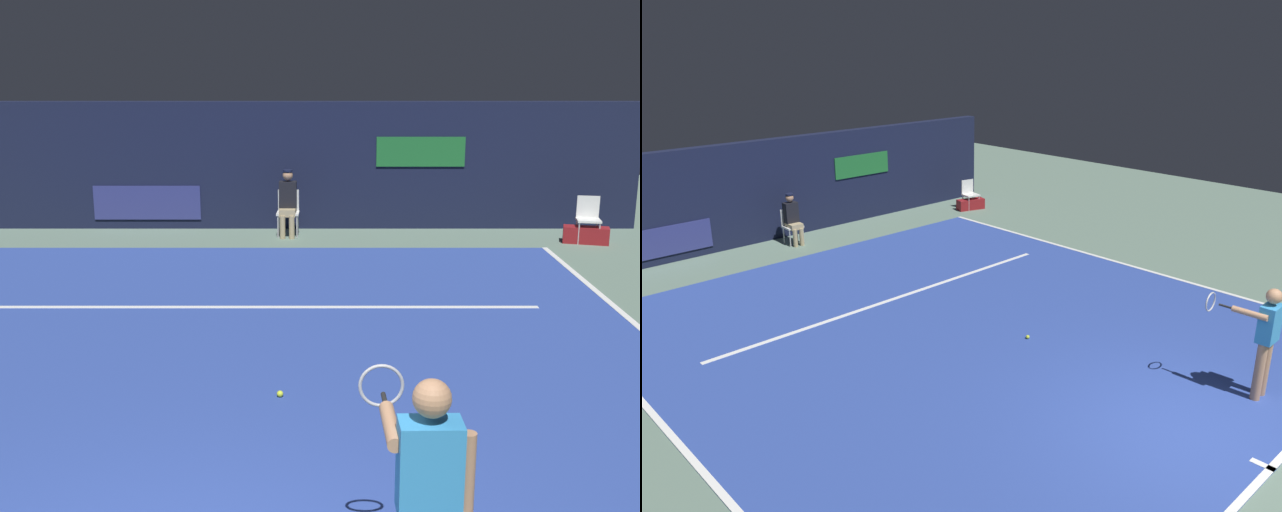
{
  "view_description": "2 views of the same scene",
  "coord_description": "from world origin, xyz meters",
  "views": [
    {
      "loc": [
        0.95,
        -4.14,
        3.43
      ],
      "look_at": [
        0.94,
        6.2,
        0.85
      ],
      "focal_mm": 44.38,
      "sensor_mm": 36.0,
      "label": 1
    },
    {
      "loc": [
        -7.32,
        -3.12,
        5.08
      ],
      "look_at": [
        0.67,
        5.32,
        1.07
      ],
      "focal_mm": 35.88,
      "sensor_mm": 36.0,
      "label": 2
    }
  ],
  "objects": [
    {
      "name": "line_sideline_right",
      "position": [
        -5.14,
        4.59,
        0.01
      ],
      "size": [
        0.1,
        11.18,
        0.01
      ],
      "primitive_type": "cube",
      "color": "white",
      "rests_on": "court_surface"
    },
    {
      "name": "line_sideline_left",
      "position": [
        5.14,
        4.59,
        0.01
      ],
      "size": [
        0.1,
        11.18,
        0.01
      ],
      "primitive_type": "cube",
      "color": "white",
      "rests_on": "court_surface"
    },
    {
      "name": "back_wall",
      "position": [
        -0.0,
        12.09,
        1.3
      ],
      "size": [
        14.97,
        0.33,
        2.6
      ],
      "color": "#141933",
      "rests_on": "ground"
    },
    {
      "name": "court_surface",
      "position": [
        0.0,
        4.59,
        0.01
      ],
      "size": [
        10.37,
        11.18,
        0.01
      ],
      "primitive_type": "cube",
      "color": "#2D479E",
      "rests_on": "ground"
    },
    {
      "name": "line_judge_on_chair",
      "position": [
        0.31,
        11.24,
        0.69
      ],
      "size": [
        0.45,
        0.54,
        1.32
      ],
      "color": "white",
      "rests_on": "ground"
    },
    {
      "name": "line_baseline",
      "position": [
        0.0,
        -0.95,
        0.01
      ],
      "size": [
        10.37,
        0.1,
        0.01
      ],
      "primitive_type": "cube",
      "color": "white",
      "rests_on": "court_surface"
    },
    {
      "name": "tennis_player",
      "position": [
        1.56,
        -0.09,
        0.99
      ],
      "size": [
        0.63,
        0.92,
        1.73
      ],
      "color": "tan",
      "rests_on": "ground"
    },
    {
      "name": "tennis_ball",
      "position": [
        0.53,
        3.49,
        0.05
      ],
      "size": [
        0.07,
        0.07,
        0.07
      ],
      "primitive_type": "sphere",
      "color": "#CCE033",
      "rests_on": "court_surface"
    },
    {
      "name": "line_centre_mark",
      "position": [
        0.0,
        -0.85,
        0.01
      ],
      "size": [
        0.1,
        0.3,
        0.01
      ],
      "primitive_type": "cube",
      "color": "white",
      "rests_on": "court_surface"
    },
    {
      "name": "courtside_chair_near",
      "position": [
        6.09,
        10.72,
        0.5
      ],
      "size": [
        0.5,
        0.48,
        0.88
      ],
      "color": "white",
      "rests_on": "ground"
    },
    {
      "name": "line_service",
      "position": [
        0.0,
        6.55,
        0.01
      ],
      "size": [
        8.09,
        0.1,
        0.01
      ],
      "primitive_type": "cube",
      "color": "white",
      "rests_on": "court_surface"
    },
    {
      "name": "equipment_bag",
      "position": [
        6.04,
        10.61,
        0.16
      ],
      "size": [
        0.9,
        0.54,
        0.32
      ],
      "primitive_type": "cube",
      "rotation": [
        0.0,
        0.0,
        -0.28
      ],
      "color": "maroon",
      "rests_on": "ground"
    },
    {
      "name": "ground_plane",
      "position": [
        0.0,
        4.59,
        0.0
      ],
      "size": [
        30.42,
        30.42,
        0.0
      ],
      "primitive_type": "plane",
      "color": "slate"
    }
  ]
}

